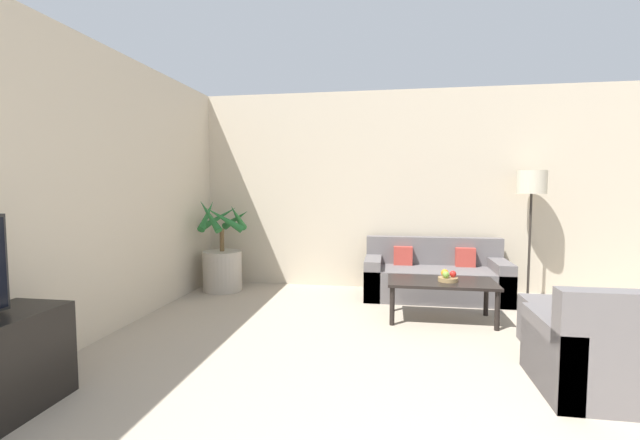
# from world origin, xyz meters

# --- Properties ---
(wall_back) EXTENTS (8.27, 0.06, 2.70)m
(wall_back) POSITION_xyz_m (0.00, 6.01, 1.35)
(wall_back) COLOR beige
(wall_back) RESTS_ON ground_plane
(wall_left) EXTENTS (0.06, 7.58, 2.70)m
(wall_left) POSITION_xyz_m (-3.36, 2.99, 1.35)
(wall_left) COLOR beige
(wall_left) RESTS_ON ground_plane
(potted_palm) EXTENTS (0.75, 0.76, 1.25)m
(potted_palm) POSITION_xyz_m (-2.95, 5.47, 0.40)
(potted_palm) COLOR #ADA393
(potted_palm) RESTS_ON ground_plane
(sofa_loveseat) EXTENTS (1.74, 0.78, 0.74)m
(sofa_loveseat) POSITION_xyz_m (-0.16, 5.55, 0.25)
(sofa_loveseat) COLOR #605B5B
(sofa_loveseat) RESTS_ON ground_plane
(floor_lamp) EXTENTS (0.35, 0.35, 1.60)m
(floor_lamp) POSITION_xyz_m (0.99, 5.68, 1.37)
(floor_lamp) COLOR #2D2823
(floor_lamp) RESTS_ON ground_plane
(coffee_table) EXTENTS (1.10, 0.58, 0.42)m
(coffee_table) POSITION_xyz_m (-0.19, 4.60, 0.37)
(coffee_table) COLOR black
(coffee_table) RESTS_ON ground_plane
(fruit_bowl) EXTENTS (0.20, 0.20, 0.04)m
(fruit_bowl) POSITION_xyz_m (-0.13, 4.58, 0.44)
(fruit_bowl) COLOR #997A4C
(fruit_bowl) RESTS_ON coffee_table
(apple_red) EXTENTS (0.07, 0.07, 0.07)m
(apple_red) POSITION_xyz_m (-0.07, 4.60, 0.49)
(apple_red) COLOR red
(apple_red) RESTS_ON fruit_bowl
(apple_green) EXTENTS (0.07, 0.07, 0.07)m
(apple_green) POSITION_xyz_m (-0.15, 4.54, 0.50)
(apple_green) COLOR olive
(apple_green) RESTS_ON fruit_bowl
(orange_fruit) EXTENTS (0.08, 0.08, 0.08)m
(orange_fruit) POSITION_xyz_m (-0.15, 4.63, 0.50)
(orange_fruit) COLOR orange
(orange_fruit) RESTS_ON fruit_bowl
(armchair) EXTENTS (0.85, 0.78, 0.77)m
(armchair) POSITION_xyz_m (0.72, 3.12, 0.26)
(armchair) COLOR #605B5B
(armchair) RESTS_ON ground_plane
(ottoman) EXTENTS (0.66, 0.50, 0.41)m
(ottoman) POSITION_xyz_m (0.78, 3.95, 0.21)
(ottoman) COLOR #605B5B
(ottoman) RESTS_ON ground_plane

